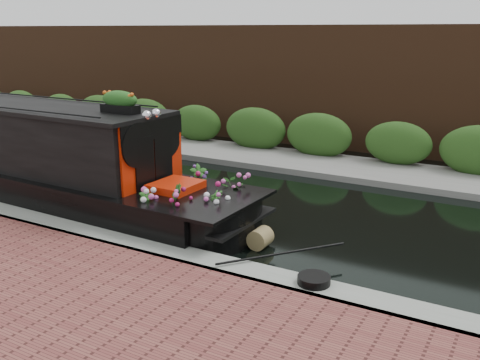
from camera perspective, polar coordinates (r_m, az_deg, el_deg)
The scene contains 8 objects.
ground at distance 12.18m, azimuth -0.57°, elevation -2.66°, with size 80.00×80.00×0.00m, color black.
near_bank_coping at distance 9.66m, azimuth -10.55°, elevation -8.01°, with size 40.00×0.60×0.50m, color gray.
far_bank_path at distance 15.80m, azimuth 7.10°, elevation 1.55°, with size 40.00×2.40×0.34m, color slate.
far_hedge at distance 16.62m, azimuth 8.30°, elevation 2.20°, with size 40.00×1.10×2.80m, color #274C19.
far_brick_wall at distance 18.54m, azimuth 10.69°, elevation 3.51°, with size 40.00×1.00×8.00m, color #4A2B19.
narrowboat at distance 13.81m, azimuth -23.05°, elevation 2.00°, with size 12.38×2.46×2.91m.
rope_fender at distance 9.79m, azimuth 2.18°, elevation -6.21°, with size 0.37×0.37×0.40m, color olive.
coiled_mooring_rope at distance 8.04m, azimuth 7.89°, elevation -10.50°, with size 0.49×0.49×0.12m, color black.
Camera 1 is at (5.81, -9.98, 3.85)m, focal length 40.00 mm.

